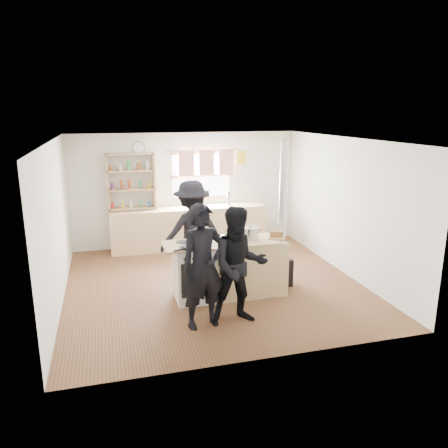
{
  "coord_description": "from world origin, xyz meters",
  "views": [
    {
      "loc": [
        -1.7,
        -6.97,
        2.95
      ],
      "look_at": [
        0.17,
        -0.1,
        1.1
      ],
      "focal_mm": 35.0,
      "sensor_mm": 36.0,
      "label": 1
    }
  ],
  "objects_px": {
    "thermos": "(229,199)",
    "skillet_greens": "(193,247)",
    "stockpot_counter": "(250,233)",
    "cooking_island": "(230,268)",
    "person_near_left": "(203,267)",
    "bread_board": "(276,235)",
    "stockpot_stove": "(199,235)",
    "person_far": "(192,231)",
    "roast_tray": "(232,238)",
    "person_near_right": "(239,266)",
    "flue_heater": "(281,249)"
  },
  "relations": [
    {
      "from": "flue_heater",
      "to": "bread_board",
      "type": "bearing_deg",
      "value": -127.66
    },
    {
      "from": "thermos",
      "to": "stockpot_counter",
      "type": "bearing_deg",
      "value": -98.62
    },
    {
      "from": "stockpot_stove",
      "to": "thermos",
      "type": "bearing_deg",
      "value": 64.49
    },
    {
      "from": "cooking_island",
      "to": "stockpot_counter",
      "type": "bearing_deg",
      "value": 6.31
    },
    {
      "from": "roast_tray",
      "to": "stockpot_counter",
      "type": "xyz_separation_m",
      "value": [
        0.31,
        0.03,
        0.06
      ]
    },
    {
      "from": "stockpot_stove",
      "to": "person_near_left",
      "type": "distance_m",
      "value": 1.11
    },
    {
      "from": "person_far",
      "to": "stockpot_counter",
      "type": "bearing_deg",
      "value": 122.27
    },
    {
      "from": "cooking_island",
      "to": "person_far",
      "type": "relative_size",
      "value": 1.1
    },
    {
      "from": "bread_board",
      "to": "person_far",
      "type": "xyz_separation_m",
      "value": [
        -1.22,
        0.92,
        -0.09
      ]
    },
    {
      "from": "thermos",
      "to": "cooking_island",
      "type": "xyz_separation_m",
      "value": [
        -0.76,
        -2.77,
        -0.58
      ]
    },
    {
      "from": "stockpot_stove",
      "to": "person_near_right",
      "type": "distance_m",
      "value": 1.16
    },
    {
      "from": "skillet_greens",
      "to": "stockpot_counter",
      "type": "height_order",
      "value": "stockpot_counter"
    },
    {
      "from": "skillet_greens",
      "to": "person_near_left",
      "type": "height_order",
      "value": "person_near_left"
    },
    {
      "from": "roast_tray",
      "to": "skillet_greens",
      "type": "bearing_deg",
      "value": -162.08
    },
    {
      "from": "roast_tray",
      "to": "stockpot_stove",
      "type": "height_order",
      "value": "stockpot_stove"
    },
    {
      "from": "person_near_right",
      "to": "skillet_greens",
      "type": "bearing_deg",
      "value": 130.22
    },
    {
      "from": "roast_tray",
      "to": "person_near_left",
      "type": "height_order",
      "value": "person_near_left"
    },
    {
      "from": "stockpot_counter",
      "to": "bread_board",
      "type": "relative_size",
      "value": 0.91
    },
    {
      "from": "cooking_island",
      "to": "flue_heater",
      "type": "height_order",
      "value": "flue_heater"
    },
    {
      "from": "cooking_island",
      "to": "roast_tray",
      "type": "relative_size",
      "value": 4.77
    },
    {
      "from": "stockpot_counter",
      "to": "person_far",
      "type": "xyz_separation_m",
      "value": [
        -0.78,
        0.86,
        -0.14
      ]
    },
    {
      "from": "skillet_greens",
      "to": "stockpot_stove",
      "type": "xyz_separation_m",
      "value": [
        0.17,
        0.39,
        0.06
      ]
    },
    {
      "from": "skillet_greens",
      "to": "cooking_island",
      "type": "bearing_deg",
      "value": 18.69
    },
    {
      "from": "stockpot_stove",
      "to": "person_near_left",
      "type": "xyz_separation_m",
      "value": [
        -0.17,
        -1.08,
        -0.14
      ]
    },
    {
      "from": "thermos",
      "to": "person_far",
      "type": "distance_m",
      "value": 2.23
    },
    {
      "from": "roast_tray",
      "to": "thermos",
      "type": "bearing_deg",
      "value": 75.41
    },
    {
      "from": "cooking_island",
      "to": "person_near_left",
      "type": "bearing_deg",
      "value": -125.29
    },
    {
      "from": "skillet_greens",
      "to": "person_near_left",
      "type": "relative_size",
      "value": 0.23
    },
    {
      "from": "stockpot_counter",
      "to": "flue_heater",
      "type": "relative_size",
      "value": 0.12
    },
    {
      "from": "skillet_greens",
      "to": "bread_board",
      "type": "bearing_deg",
      "value": 7.86
    },
    {
      "from": "cooking_island",
      "to": "person_far",
      "type": "distance_m",
      "value": 1.09
    },
    {
      "from": "thermos",
      "to": "skillet_greens",
      "type": "xyz_separation_m",
      "value": [
        -1.41,
        -2.99,
        -0.09
      ]
    },
    {
      "from": "bread_board",
      "to": "flue_heater",
      "type": "relative_size",
      "value": 0.13
    },
    {
      "from": "thermos",
      "to": "bread_board",
      "type": "xyz_separation_m",
      "value": [
        0.02,
        -2.79,
        -0.06
      ]
    },
    {
      "from": "person_near_left",
      "to": "person_far",
      "type": "distance_m",
      "value": 1.82
    },
    {
      "from": "stockpot_stove",
      "to": "person_near_left",
      "type": "height_order",
      "value": "person_near_left"
    },
    {
      "from": "cooking_island",
      "to": "flue_heater",
      "type": "distance_m",
      "value": 1.02
    },
    {
      "from": "flue_heater",
      "to": "thermos",
      "type": "bearing_deg",
      "value": 94.85
    },
    {
      "from": "stockpot_stove",
      "to": "stockpot_counter",
      "type": "height_order",
      "value": "stockpot_counter"
    },
    {
      "from": "bread_board",
      "to": "person_near_left",
      "type": "distance_m",
      "value": 1.68
    },
    {
      "from": "roast_tray",
      "to": "person_near_left",
      "type": "bearing_deg",
      "value": -126.89
    },
    {
      "from": "person_near_left",
      "to": "person_far",
      "type": "xyz_separation_m",
      "value": [
        0.21,
        1.81,
        0.02
      ]
    },
    {
      "from": "roast_tray",
      "to": "cooking_island",
      "type": "bearing_deg",
      "value": -174.59
    },
    {
      "from": "bread_board",
      "to": "person_far",
      "type": "distance_m",
      "value": 1.53
    },
    {
      "from": "cooking_island",
      "to": "stockpot_stove",
      "type": "height_order",
      "value": "stockpot_stove"
    },
    {
      "from": "roast_tray",
      "to": "person_near_left",
      "type": "xyz_separation_m",
      "value": [
        -0.69,
        -0.91,
        -0.09
      ]
    },
    {
      "from": "stockpot_stove",
      "to": "bread_board",
      "type": "relative_size",
      "value": 0.72
    },
    {
      "from": "bread_board",
      "to": "person_near_left",
      "type": "bearing_deg",
      "value": -148.15
    },
    {
      "from": "thermos",
      "to": "skillet_greens",
      "type": "bearing_deg",
      "value": -115.29
    },
    {
      "from": "stockpot_counter",
      "to": "roast_tray",
      "type": "bearing_deg",
      "value": -173.57
    }
  ]
}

